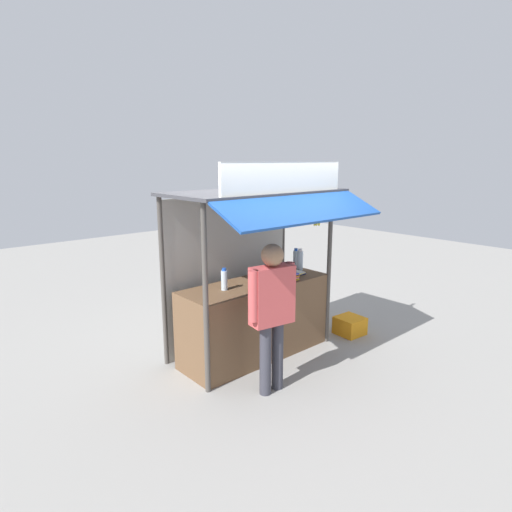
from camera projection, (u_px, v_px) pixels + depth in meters
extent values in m
plane|color=gray|center=(256.00, 354.00, 5.73)|extent=(20.00, 20.00, 0.00)
cube|color=brown|center=(256.00, 319.00, 5.62)|extent=(2.06, 0.70, 0.99)
cylinder|color=#4C4742|center=(206.00, 301.00, 4.58)|extent=(0.06, 0.06, 2.12)
cylinder|color=#4C4742|center=(329.00, 269.00, 5.90)|extent=(0.06, 0.06, 2.12)
cylinder|color=#4C4742|center=(163.00, 283.00, 5.24)|extent=(0.06, 0.06, 2.12)
cylinder|color=#4C4742|center=(283.00, 258.00, 6.56)|extent=(0.06, 0.06, 2.12)
cube|color=#B7B2A8|center=(230.00, 271.00, 5.90)|extent=(2.01, 0.04, 2.07)
cube|color=#3F3F44|center=(256.00, 192.00, 5.26)|extent=(2.26, 1.10, 0.04)
cube|color=#194799|center=(304.00, 209.00, 4.70)|extent=(2.22, 0.51, 0.26)
cube|color=white|center=(285.00, 177.00, 4.85)|extent=(1.85, 0.04, 0.35)
cylinder|color=#59544C|center=(282.00, 203.00, 4.95)|extent=(1.95, 0.02, 0.02)
cylinder|color=silver|center=(300.00, 261.00, 6.11)|extent=(0.09, 0.09, 0.27)
cylinder|color=white|center=(300.00, 250.00, 6.07)|extent=(0.06, 0.06, 0.04)
cylinder|color=silver|center=(296.00, 259.00, 6.26)|extent=(0.08, 0.08, 0.25)
cylinder|color=blue|center=(296.00, 249.00, 6.23)|extent=(0.05, 0.05, 0.03)
cylinder|color=silver|center=(224.00, 280.00, 5.18)|extent=(0.08, 0.08, 0.24)
cylinder|color=blue|center=(224.00, 269.00, 5.15)|extent=(0.05, 0.05, 0.03)
cube|color=yellow|center=(287.00, 279.00, 5.66)|extent=(0.22, 0.25, 0.01)
cube|color=white|center=(286.00, 278.00, 5.67)|extent=(0.24, 0.26, 0.01)
cube|color=red|center=(287.00, 277.00, 5.67)|extent=(0.23, 0.25, 0.01)
cube|color=purple|center=(287.00, 276.00, 5.66)|extent=(0.24, 0.26, 0.01)
cube|color=orange|center=(288.00, 276.00, 5.65)|extent=(0.24, 0.26, 0.01)
cube|color=black|center=(287.00, 275.00, 5.65)|extent=(0.22, 0.24, 0.01)
cube|color=orange|center=(287.00, 274.00, 5.65)|extent=(0.23, 0.25, 0.01)
cube|color=blue|center=(287.00, 273.00, 5.64)|extent=(0.23, 0.25, 0.01)
cube|color=black|center=(295.00, 273.00, 5.95)|extent=(0.18, 0.28, 0.01)
cube|color=blue|center=(295.00, 273.00, 5.95)|extent=(0.18, 0.28, 0.01)
cube|color=yellow|center=(295.00, 272.00, 5.94)|extent=(0.19, 0.29, 0.01)
cube|color=white|center=(295.00, 271.00, 5.95)|extent=(0.17, 0.27, 0.01)
cylinder|color=#332D23|center=(304.00, 206.00, 5.21)|extent=(0.01, 0.01, 0.09)
cylinder|color=olive|center=(304.00, 211.00, 5.22)|extent=(0.04, 0.04, 0.04)
ellipsoid|color=#73A136|center=(305.00, 218.00, 5.25)|extent=(0.03, 0.07, 0.16)
ellipsoid|color=#73A136|center=(303.00, 218.00, 5.26)|extent=(0.06, 0.06, 0.16)
ellipsoid|color=#73A136|center=(302.00, 217.00, 5.26)|extent=(0.09, 0.03, 0.16)
ellipsoid|color=#73A136|center=(301.00, 218.00, 5.24)|extent=(0.07, 0.07, 0.16)
ellipsoid|color=#73A136|center=(302.00, 218.00, 5.22)|extent=(0.03, 0.08, 0.16)
ellipsoid|color=#73A136|center=(303.00, 218.00, 5.22)|extent=(0.06, 0.06, 0.16)
ellipsoid|color=#73A136|center=(306.00, 218.00, 5.22)|extent=(0.09, 0.04, 0.16)
ellipsoid|color=#73A136|center=(305.00, 218.00, 5.24)|extent=(0.06, 0.05, 0.16)
cylinder|color=#332D23|center=(274.00, 210.00, 4.89)|extent=(0.01, 0.01, 0.12)
cylinder|color=olive|center=(274.00, 217.00, 4.91)|extent=(0.04, 0.04, 0.04)
ellipsoid|color=yellow|center=(275.00, 223.00, 4.93)|extent=(0.03, 0.06, 0.13)
ellipsoid|color=yellow|center=(274.00, 223.00, 4.94)|extent=(0.05, 0.05, 0.13)
ellipsoid|color=yellow|center=(273.00, 223.00, 4.93)|extent=(0.06, 0.03, 0.13)
ellipsoid|color=yellow|center=(273.00, 223.00, 4.92)|extent=(0.05, 0.06, 0.13)
ellipsoid|color=yellow|center=(274.00, 223.00, 4.91)|extent=(0.04, 0.05, 0.13)
ellipsoid|color=yellow|center=(275.00, 223.00, 4.90)|extent=(0.07, 0.04, 0.13)
ellipsoid|color=yellow|center=(276.00, 223.00, 4.92)|extent=(0.05, 0.05, 0.13)
cylinder|color=#332D23|center=(317.00, 206.00, 5.37)|extent=(0.01, 0.01, 0.12)
cylinder|color=olive|center=(317.00, 212.00, 5.39)|extent=(0.04, 0.04, 0.04)
ellipsoid|color=yellow|center=(318.00, 219.00, 5.42)|extent=(0.04, 0.07, 0.17)
ellipsoid|color=yellow|center=(316.00, 219.00, 5.43)|extent=(0.07, 0.07, 0.18)
ellipsoid|color=yellow|center=(316.00, 219.00, 5.43)|extent=(0.08, 0.04, 0.17)
ellipsoid|color=yellow|center=(315.00, 219.00, 5.41)|extent=(0.07, 0.06, 0.18)
ellipsoid|color=yellow|center=(315.00, 220.00, 5.39)|extent=(0.04, 0.08, 0.17)
ellipsoid|color=yellow|center=(317.00, 220.00, 5.38)|extent=(0.07, 0.08, 0.17)
ellipsoid|color=yellow|center=(318.00, 220.00, 5.39)|extent=(0.08, 0.04, 0.17)
ellipsoid|color=yellow|center=(319.00, 219.00, 5.41)|extent=(0.06, 0.07, 0.18)
cylinder|color=#383842|center=(265.00, 360.00, 4.68)|extent=(0.13, 0.13, 0.80)
cylinder|color=#383842|center=(277.00, 355.00, 4.80)|extent=(0.13, 0.13, 0.80)
cube|color=#CC4C4C|center=(272.00, 295.00, 4.58)|extent=(0.51, 0.28, 0.64)
cylinder|color=#CC4C4C|center=(253.00, 296.00, 4.39)|extent=(0.10, 0.10, 0.54)
cylinder|color=#CC4C4C|center=(290.00, 286.00, 4.74)|extent=(0.10, 0.10, 0.54)
sphere|color=#936B4C|center=(272.00, 255.00, 4.48)|extent=(0.24, 0.24, 0.24)
cube|color=orange|center=(350.00, 326.00, 6.36)|extent=(0.40, 0.40, 0.26)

